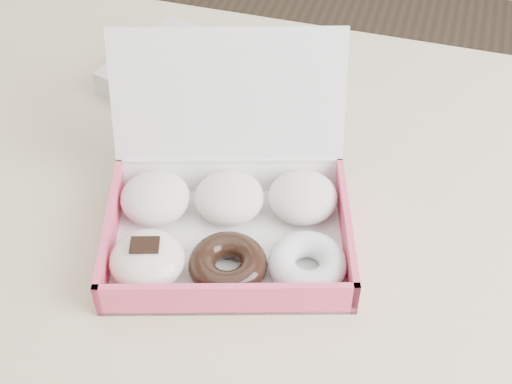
# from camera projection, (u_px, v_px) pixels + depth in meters

# --- Properties ---
(table) EXTENTS (1.20, 0.80, 0.75)m
(table) POSITION_uv_depth(u_px,v_px,m) (225.00, 219.00, 0.98)
(table) COLOR tan
(table) RESTS_ON ground
(donut_box) EXTENTS (0.35, 0.33, 0.20)m
(donut_box) POSITION_uv_depth(u_px,v_px,m) (226.00, 215.00, 0.84)
(donut_box) COLOR silver
(donut_box) RESTS_ON table
(newspapers) EXTENTS (0.28, 0.25, 0.04)m
(newspapers) POSITION_uv_depth(u_px,v_px,m) (197.00, 77.00, 1.06)
(newspapers) COLOR white
(newspapers) RESTS_ON table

